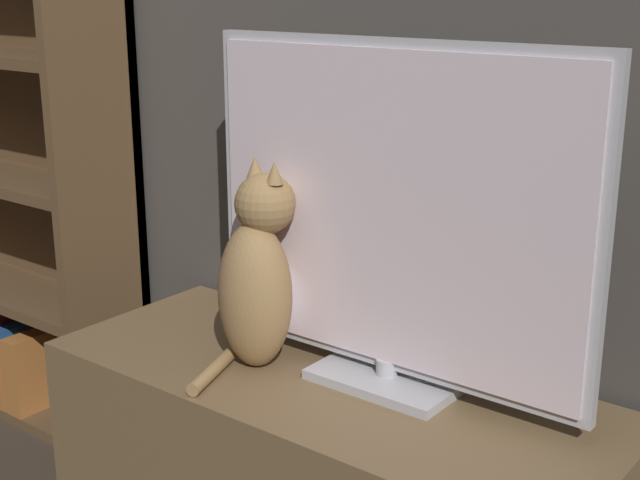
{
  "coord_description": "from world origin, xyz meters",
  "views": [
    {
      "loc": [
        1.01,
        -0.38,
        1.27
      ],
      "look_at": [
        -0.02,
        0.94,
        0.77
      ],
      "focal_mm": 50.0,
      "sensor_mm": 36.0,
      "label": 1
    }
  ],
  "objects": [
    {
      "name": "cat",
      "position": [
        -0.16,
        0.9,
        0.67
      ],
      "size": [
        0.2,
        0.3,
        0.44
      ],
      "rotation": [
        0.0,
        0.0,
        -0.25
      ],
      "color": "#997547",
      "rests_on": "tv_stand"
    },
    {
      "name": "tv",
      "position": [
        0.11,
        0.99,
        0.82
      ],
      "size": [
        0.84,
        0.18,
        0.68
      ],
      "color": "#B7B7BC",
      "rests_on": "tv_stand"
    },
    {
      "name": "bookshelf",
      "position": [
        -1.25,
        1.09,
        0.78
      ],
      "size": [
        0.82,
        0.28,
        1.77
      ],
      "color": "brown",
      "rests_on": "ground_plane"
    }
  ]
}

